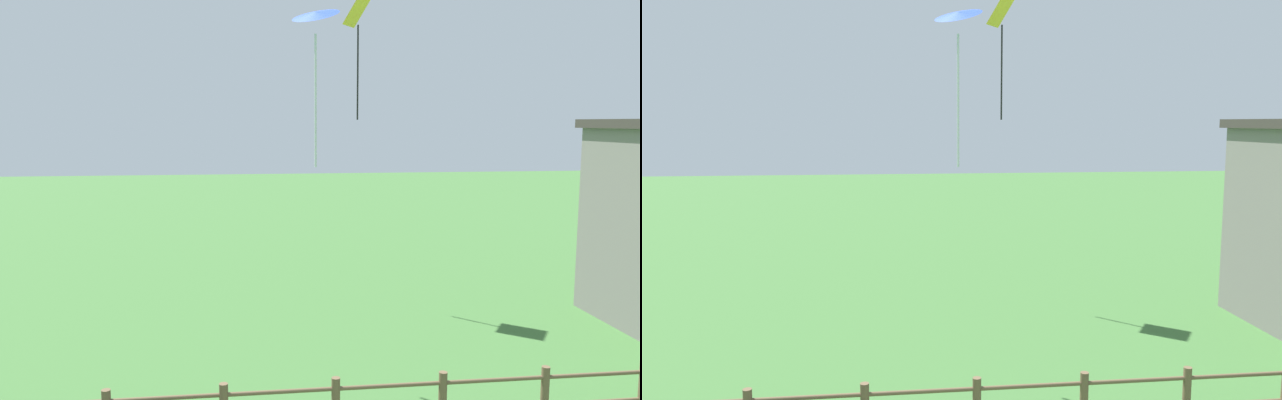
% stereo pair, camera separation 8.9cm
% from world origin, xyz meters
% --- Properties ---
extents(kite_blue_delta, '(1.38, 1.37, 3.39)m').
position_xyz_m(kite_blue_delta, '(0.12, 8.92, 7.39)').
color(kite_blue_delta, blue).
extents(kite_yellow_diamond, '(0.99, 1.03, 3.67)m').
position_xyz_m(kite_yellow_diamond, '(2.01, 14.21, 8.08)').
color(kite_yellow_diamond, yellow).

